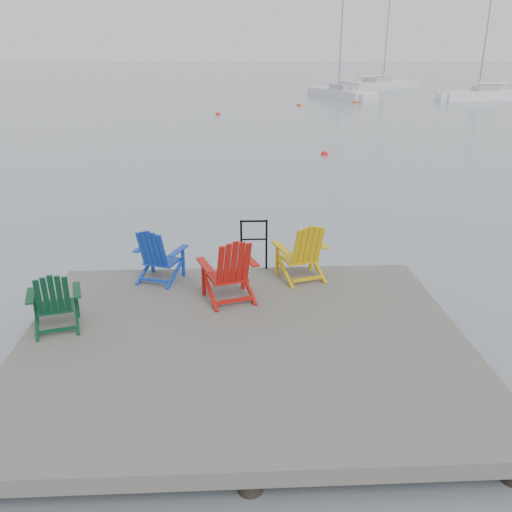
{
  "coord_description": "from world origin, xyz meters",
  "views": [
    {
      "loc": [
        -0.15,
        -6.44,
        4.13
      ],
      "look_at": [
        0.27,
        2.16,
        0.85
      ],
      "focal_mm": 38.0,
      "sensor_mm": 36.0,
      "label": 1
    }
  ],
  "objects_px": {
    "buoy_c": "(299,106)",
    "handrail": "(254,240)",
    "chair_blue": "(158,254)",
    "buoy_a": "(324,155)",
    "sailboat_mid": "(380,86)",
    "sailboat_near": "(341,94)",
    "chair_yellow": "(303,251)",
    "chair_green": "(54,300)",
    "sailboat_far": "(481,96)",
    "chair_red": "(230,269)",
    "buoy_d": "(355,103)",
    "buoy_b": "(218,115)"
  },
  "relations": [
    {
      "from": "sailboat_mid",
      "to": "chair_yellow",
      "type": "bearing_deg",
      "value": -51.66
    },
    {
      "from": "buoy_c",
      "to": "buoy_d",
      "type": "height_order",
      "value": "buoy_c"
    },
    {
      "from": "buoy_a",
      "to": "chair_red",
      "type": "bearing_deg",
      "value": -104.99
    },
    {
      "from": "chair_green",
      "to": "sailboat_far",
      "type": "distance_m",
      "value": 48.16
    },
    {
      "from": "buoy_c",
      "to": "handrail",
      "type": "bearing_deg",
      "value": -98.38
    },
    {
      "from": "chair_blue",
      "to": "chair_yellow",
      "type": "distance_m",
      "value": 2.39
    },
    {
      "from": "chair_blue",
      "to": "chair_yellow",
      "type": "xyz_separation_m",
      "value": [
        2.39,
        -0.05,
        0.03
      ]
    },
    {
      "from": "handrail",
      "to": "sailboat_far",
      "type": "bearing_deg",
      "value": 61.04
    },
    {
      "from": "sailboat_near",
      "to": "handrail",
      "type": "bearing_deg",
      "value": -122.44
    },
    {
      "from": "sailboat_near",
      "to": "buoy_b",
      "type": "xyz_separation_m",
      "value": [
        -11.01,
        -13.08,
        -0.36
      ]
    },
    {
      "from": "handrail",
      "to": "buoy_d",
      "type": "relative_size",
      "value": 2.43
    },
    {
      "from": "buoy_c",
      "to": "chair_green",
      "type": "bearing_deg",
      "value": -102.12
    },
    {
      "from": "chair_blue",
      "to": "sailboat_mid",
      "type": "xyz_separation_m",
      "value": [
        18.34,
        54.82,
        -0.62
      ]
    },
    {
      "from": "chair_green",
      "to": "chair_red",
      "type": "height_order",
      "value": "chair_red"
    },
    {
      "from": "buoy_a",
      "to": "buoy_c",
      "type": "distance_m",
      "value": 21.46
    },
    {
      "from": "buoy_a",
      "to": "buoy_b",
      "type": "relative_size",
      "value": 0.9
    },
    {
      "from": "sailboat_mid",
      "to": "buoy_c",
      "type": "height_order",
      "value": "sailboat_mid"
    },
    {
      "from": "chair_green",
      "to": "buoy_a",
      "type": "distance_m",
      "value": 17.14
    },
    {
      "from": "sailboat_near",
      "to": "chair_red",
      "type": "bearing_deg",
      "value": -122.59
    },
    {
      "from": "chair_blue",
      "to": "buoy_b",
      "type": "height_order",
      "value": "chair_blue"
    },
    {
      "from": "buoy_b",
      "to": "buoy_c",
      "type": "relative_size",
      "value": 0.93
    },
    {
      "from": "chair_yellow",
      "to": "chair_green",
      "type": "bearing_deg",
      "value": -173.38
    },
    {
      "from": "handrail",
      "to": "buoy_d",
      "type": "height_order",
      "value": "handrail"
    },
    {
      "from": "sailboat_mid",
      "to": "buoy_d",
      "type": "bearing_deg",
      "value": -56.73
    },
    {
      "from": "chair_blue",
      "to": "sailboat_mid",
      "type": "bearing_deg",
      "value": 92.92
    },
    {
      "from": "chair_blue",
      "to": "buoy_a",
      "type": "relative_size",
      "value": 2.96
    },
    {
      "from": "sailboat_far",
      "to": "buoy_c",
      "type": "height_order",
      "value": "sailboat_far"
    },
    {
      "from": "sailboat_mid",
      "to": "sailboat_far",
      "type": "height_order",
      "value": "sailboat_mid"
    },
    {
      "from": "chair_green",
      "to": "sailboat_mid",
      "type": "bearing_deg",
      "value": 55.06
    },
    {
      "from": "handrail",
      "to": "sailboat_near",
      "type": "height_order",
      "value": "sailboat_near"
    },
    {
      "from": "handrail",
      "to": "buoy_a",
      "type": "bearing_deg",
      "value": 75.33
    },
    {
      "from": "chair_green",
      "to": "chair_blue",
      "type": "distance_m",
      "value": 2.03
    },
    {
      "from": "chair_green",
      "to": "chair_red",
      "type": "bearing_deg",
      "value": 2.85
    },
    {
      "from": "sailboat_mid",
      "to": "handrail",
      "type": "bearing_deg",
      "value": -52.57
    },
    {
      "from": "handrail",
      "to": "chair_blue",
      "type": "distance_m",
      "value": 1.67
    },
    {
      "from": "chair_blue",
      "to": "sailboat_mid",
      "type": "relative_size",
      "value": 0.07
    },
    {
      "from": "sailboat_near",
      "to": "sailboat_mid",
      "type": "height_order",
      "value": "sailboat_mid"
    },
    {
      "from": "handrail",
      "to": "buoy_a",
      "type": "height_order",
      "value": "handrail"
    },
    {
      "from": "sailboat_near",
      "to": "buoy_c",
      "type": "xyz_separation_m",
      "value": [
        -4.71,
        -6.99,
        -0.36
      ]
    },
    {
      "from": "sailboat_mid",
      "to": "buoy_b",
      "type": "height_order",
      "value": "sailboat_mid"
    },
    {
      "from": "chair_green",
      "to": "sailboat_near",
      "type": "xyz_separation_m",
      "value": [
        12.71,
        44.25,
        -0.59
      ]
    },
    {
      "from": "buoy_c",
      "to": "buoy_a",
      "type": "bearing_deg",
      "value": -94.22
    },
    {
      "from": "buoy_a",
      "to": "buoy_d",
      "type": "height_order",
      "value": "buoy_d"
    },
    {
      "from": "chair_red",
      "to": "chair_yellow",
      "type": "xyz_separation_m",
      "value": [
        1.21,
        0.76,
        -0.01
      ]
    },
    {
      "from": "sailboat_far",
      "to": "buoy_d",
      "type": "height_order",
      "value": "sailboat_far"
    },
    {
      "from": "chair_green",
      "to": "buoy_b",
      "type": "distance_m",
      "value": 31.23
    },
    {
      "from": "chair_red",
      "to": "buoy_c",
      "type": "relative_size",
      "value": 2.73
    },
    {
      "from": "chair_green",
      "to": "buoy_b",
      "type": "height_order",
      "value": "chair_green"
    },
    {
      "from": "sailboat_mid",
      "to": "buoy_d",
      "type": "xyz_separation_m",
      "value": [
        -6.54,
        -16.8,
        -0.35
      ]
    },
    {
      "from": "sailboat_far",
      "to": "chair_blue",
      "type": "bearing_deg",
      "value": 141.77
    }
  ]
}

